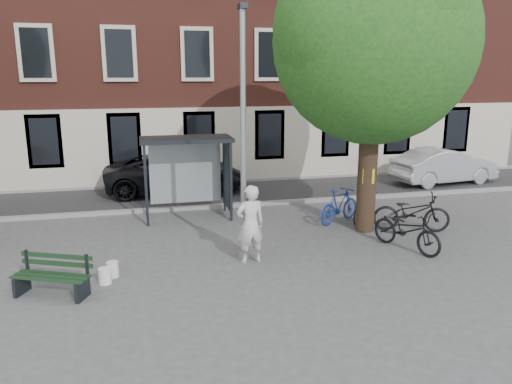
{
  "coord_description": "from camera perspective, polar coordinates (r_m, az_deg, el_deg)",
  "views": [
    {
      "loc": [
        -2.42,
        -11.63,
        4.6
      ],
      "look_at": [
        0.62,
        1.32,
        1.4
      ],
      "focal_mm": 35.0,
      "sensor_mm": 36.0,
      "label": 1
    }
  ],
  "objects": [
    {
      "name": "bike_a",
      "position": [
        15.43,
        17.33,
        -2.21
      ],
      "size": [
        2.34,
        1.51,
        1.16
      ],
      "primitive_type": "imported",
      "rotation": [
        0.0,
        0.0,
        1.21
      ],
      "color": "black",
      "rests_on": "ground"
    },
    {
      "name": "painter",
      "position": [
        12.2,
        -0.64,
        -3.71
      ],
      "size": [
        0.77,
        0.56,
        1.97
      ],
      "primitive_type": "imported",
      "rotation": [
        0.0,
        0.0,
        3.27
      ],
      "color": "silver",
      "rests_on": "ground"
    },
    {
      "name": "lamppost",
      "position": [
        12.02,
        -1.46,
        4.83
      ],
      "size": [
        0.28,
        0.35,
        6.11
      ],
      "color": "#9EA0A3",
      "rests_on": "ground"
    },
    {
      "name": "car_silver",
      "position": [
        22.57,
        20.71,
        2.81
      ],
      "size": [
        4.68,
        2.12,
        1.49
      ],
      "primitive_type": "imported",
      "rotation": [
        0.0,
        0.0,
        1.69
      ],
      "color": "#A9ADB1",
      "rests_on": "ground"
    },
    {
      "name": "bucket_b",
      "position": [
        12.09,
        -16.07,
        -8.49
      ],
      "size": [
        0.35,
        0.35,
        0.36
      ],
      "primitive_type": "cylinder",
      "rotation": [
        0.0,
        0.0,
        0.32
      ],
      "color": "silver",
      "rests_on": "ground"
    },
    {
      "name": "bike_b",
      "position": [
        15.82,
        9.49,
        -1.53
      ],
      "size": [
        1.82,
        1.33,
        1.08
      ],
      "primitive_type": "imported",
      "rotation": [
        0.0,
        0.0,
        2.09
      ],
      "color": "navy",
      "rests_on": "ground"
    },
    {
      "name": "car_dark",
      "position": [
        19.76,
        -9.11,
        2.15
      ],
      "size": [
        5.51,
        2.61,
        1.52
      ],
      "primitive_type": "imported",
      "rotation": [
        0.0,
        0.0,
        1.55
      ],
      "color": "black",
      "rests_on": "ground"
    },
    {
      "name": "curb_near",
      "position": [
        17.41,
        -4.77,
        -1.64
      ],
      "size": [
        40.0,
        0.25,
        0.12
      ],
      "primitive_type": "cube",
      "color": "gray",
      "rests_on": "ground"
    },
    {
      "name": "bike_d",
      "position": [
        15.97,
        12.32,
        -1.67
      ],
      "size": [
        1.55,
        1.46,
        1.0
      ],
      "primitive_type": "imported",
      "rotation": [
        0.0,
        0.0,
        2.3
      ],
      "color": "black",
      "rests_on": "ground"
    },
    {
      "name": "bucket_c",
      "position": [
        11.76,
        -16.89,
        -9.16
      ],
      "size": [
        0.3,
        0.3,
        0.36
      ],
      "primitive_type": "cylinder",
      "rotation": [
        0.0,
        0.0,
        -0.08
      ],
      "color": "white",
      "rests_on": "ground"
    },
    {
      "name": "curb_far",
      "position": [
        21.26,
        -6.38,
        1.11
      ],
      "size": [
        40.0,
        0.25,
        0.12
      ],
      "primitive_type": "cube",
      "color": "gray",
      "rests_on": "ground"
    },
    {
      "name": "bench",
      "position": [
        11.47,
        -22.23,
        -9.07
      ],
      "size": [
        1.71,
        1.14,
        0.85
      ],
      "rotation": [
        0.0,
        0.0,
        -0.42
      ],
      "color": "#1E2328",
      "rests_on": "ground"
    },
    {
      "name": "building_row",
      "position": [
        24.87,
        -8.0,
        18.94
      ],
      "size": [
        30.0,
        8.0,
        14.0
      ],
      "primitive_type": "cube",
      "color": "brown",
      "rests_on": "ground"
    },
    {
      "name": "road",
      "position": [
        19.34,
        -5.65,
        -0.29
      ],
      "size": [
        40.0,
        4.0,
        0.01
      ],
      "primitive_type": "cube",
      "color": "#28282B",
      "rests_on": "ground"
    },
    {
      "name": "bike_c",
      "position": [
        13.78,
        16.86,
        -4.17
      ],
      "size": [
        1.52,
        2.2,
        1.1
      ],
      "primitive_type": "imported",
      "rotation": [
        0.0,
        0.0,
        0.42
      ],
      "color": "black",
      "rests_on": "ground"
    },
    {
      "name": "tree_right",
      "position": [
        14.55,
        13.67,
        17.16
      ],
      "size": [
        5.76,
        5.6,
        8.2
      ],
      "color": "black",
      "rests_on": "ground"
    },
    {
      "name": "bus_shelter",
      "position": [
        16.07,
        -6.57,
        3.82
      ],
      "size": [
        2.85,
        1.45,
        2.62
      ],
      "color": "#1E2328",
      "rests_on": "ground"
    },
    {
      "name": "notice_sign",
      "position": [
        14.74,
        12.68,
        0.58
      ],
      "size": [
        0.32,
        0.15,
        1.91
      ],
      "rotation": [
        0.0,
        0.0,
        -0.39
      ],
      "color": "#9EA0A3",
      "rests_on": "ground"
    },
    {
      "name": "ground",
      "position": [
        12.74,
        -1.38,
        -7.65
      ],
      "size": [
        90.0,
        90.0,
        0.0
      ],
      "primitive_type": "plane",
      "color": "#4C4C4F",
      "rests_on": "ground"
    }
  ]
}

